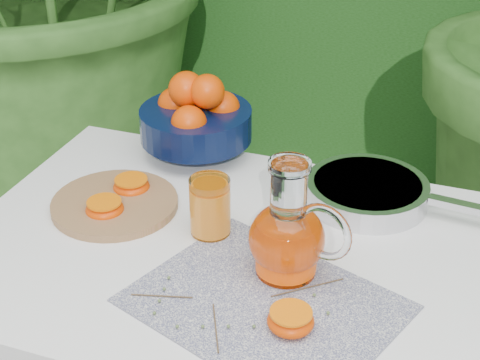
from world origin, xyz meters
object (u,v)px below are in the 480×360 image
(white_table, at_px, (236,285))
(fruit_bowl, at_px, (196,117))
(saute_pan, at_px, (369,191))
(cutting_board, at_px, (115,204))
(juice_pitcher, at_px, (288,236))

(white_table, xyz_separation_m, fruit_bowl, (-0.21, 0.31, 0.17))
(saute_pan, bearing_deg, cutting_board, -157.78)
(white_table, distance_m, juice_pitcher, 0.19)
(white_table, bearing_deg, saute_pan, 51.24)
(white_table, relative_size, juice_pitcher, 4.75)
(saute_pan, bearing_deg, juice_pitcher, -106.98)
(white_table, xyz_separation_m, cutting_board, (-0.27, 0.05, 0.09))
(juice_pitcher, xyz_separation_m, saute_pan, (0.08, 0.27, -0.05))
(cutting_board, distance_m, juice_pitcher, 0.39)
(white_table, distance_m, fruit_bowl, 0.41)
(juice_pitcher, distance_m, saute_pan, 0.29)
(fruit_bowl, distance_m, juice_pitcher, 0.47)
(white_table, height_order, saute_pan, saute_pan)
(fruit_bowl, relative_size, juice_pitcher, 1.32)
(fruit_bowl, xyz_separation_m, juice_pitcher, (0.31, -0.35, -0.01))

